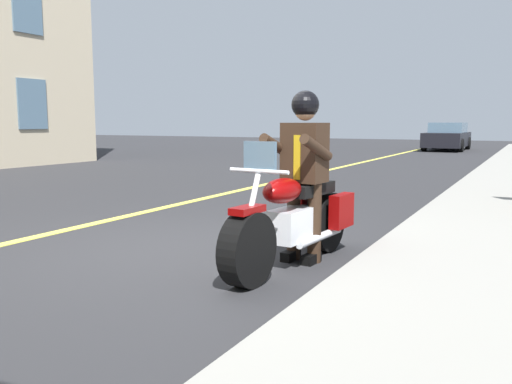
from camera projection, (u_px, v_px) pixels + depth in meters
name	position (u px, v px, depth m)	size (l,w,h in m)	color
ground_plane	(180.00, 251.00, 5.97)	(80.00, 80.00, 0.00)	#28282B
lane_center_stripe	(53.00, 233.00, 6.89)	(60.00, 0.16, 0.01)	#E5DB4C
motorcycle_main	(295.00, 221.00, 5.31)	(2.22, 0.71, 1.26)	black
rider_main	(304.00, 161.00, 5.40)	(0.65, 0.59, 1.74)	black
car_silver	(447.00, 137.00, 27.12)	(4.60, 1.92, 1.40)	black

